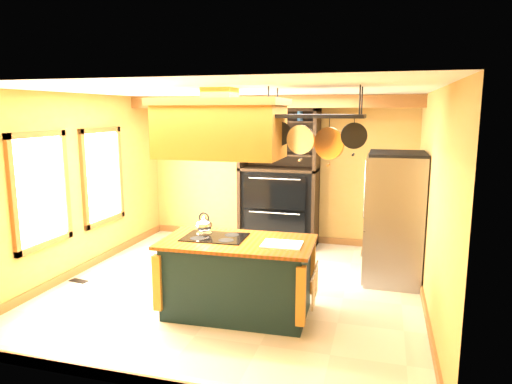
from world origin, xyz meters
The scene contains 15 objects.
floor centered at (0.00, 0.00, 0.00)m, with size 5.00×5.00×0.00m, color beige.
ceiling centered at (0.00, 0.00, 2.70)m, with size 5.00×5.00×0.00m, color white.
wall_back centered at (0.00, 2.50, 1.35)m, with size 5.00×0.02×2.70m, color #B98843.
wall_front centered at (0.00, -2.50, 1.35)m, with size 5.00×0.02×2.70m, color #B98843.
wall_left centered at (-2.50, 0.00, 1.35)m, with size 0.02×5.00×2.70m, color #B98843.
wall_right centered at (2.50, 0.00, 1.35)m, with size 0.02×5.00×2.70m, color #B98843.
ceiling_beam centered at (0.00, 1.70, 2.59)m, with size 5.00×0.15×0.20m, color brown.
window_near centered at (-2.47, -0.80, 1.40)m, with size 0.06×1.06×1.56m.
window_far centered at (-2.47, 0.60, 1.40)m, with size 0.06×1.06×1.56m.
kitchen_island centered at (0.27, -0.79, 0.47)m, with size 1.84×1.07×1.11m.
range_hood centered at (0.08, -0.79, 2.26)m, with size 1.50×0.85×0.80m.
pot_rack centered at (1.18, -0.79, 2.29)m, with size 1.12×0.53×0.80m.
refrigerator centered at (2.08, 0.88, 0.89)m, with size 0.79×0.94×1.83m.
hutch centered at (0.10, 2.23, 0.95)m, with size 1.41×0.64×2.50m.
floor_register centered at (-2.28, -0.42, 0.01)m, with size 0.28×0.12×0.01m, color black.
Camera 1 is at (1.91, -5.79, 2.44)m, focal length 32.00 mm.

